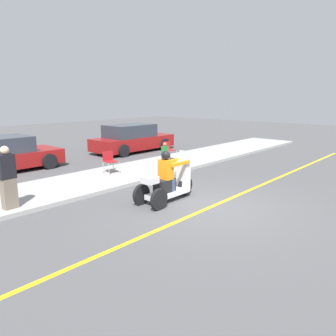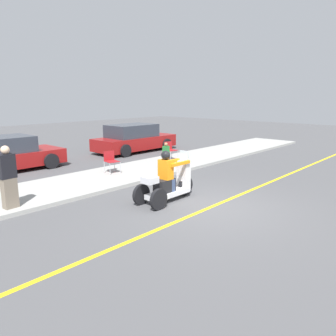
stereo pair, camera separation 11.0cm
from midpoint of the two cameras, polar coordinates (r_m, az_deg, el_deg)
ground_plane at (r=9.09m, az=7.18°, el=-6.74°), size 60.00×60.00×0.00m
lane_stripe at (r=8.79m, az=5.75°, el=-7.35°), size 24.00×0.12×0.01m
sidewalk_strip at (r=12.16m, az=-10.94°, el=-1.67°), size 28.00×2.80×0.12m
motorcycle_trike at (r=9.39m, az=-0.30°, el=-2.61°), size 2.11×0.77×1.48m
spectator_by_tree at (r=9.30m, az=-26.45°, el=-1.70°), size 0.41×0.26×1.64m
spectator_mid_group at (r=13.02m, az=-0.80°, el=2.06°), size 0.27×0.18×1.06m
folding_chair_curbside at (r=12.55m, az=-10.38°, el=1.42°), size 0.52×0.52×0.82m
folding_chair_set_back at (r=14.98m, az=-0.16°, el=3.38°), size 0.52×0.52×0.82m
parked_car_lot_center at (r=14.68m, az=-27.09°, el=2.00°), size 4.33×2.07×1.40m
parked_car_lot_far at (r=18.00m, az=-6.44°, el=5.08°), size 4.67×2.08×1.49m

